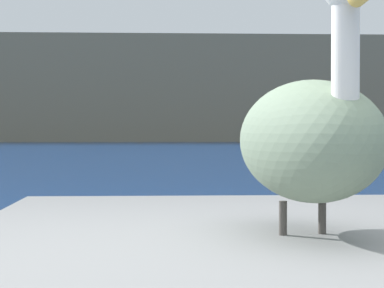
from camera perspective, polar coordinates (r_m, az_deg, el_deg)
The scene contains 2 objects.
hillside_backdrop at distance 66.77m, azimuth -2.56°, elevation 4.30°, with size 140.00×13.70×9.38m, color #7F755B.
pelican at distance 2.57m, azimuth 9.60°, elevation 0.59°, with size 0.59×1.31×0.92m.
Camera 1 is at (-0.17, -2.09, 1.18)m, focal length 64.90 mm.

